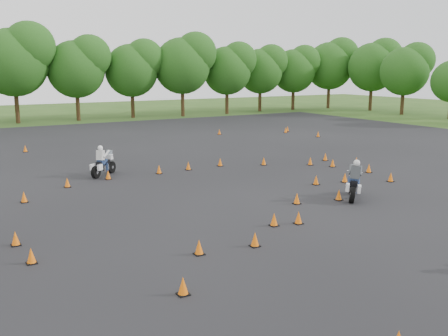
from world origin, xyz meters
name	(u,v)px	position (x,y,z in m)	size (l,w,h in m)	color
ground	(276,216)	(0.00, 0.00, 0.00)	(140.00, 140.00, 0.00)	#2D5119
asphalt_pad	(203,185)	(0.00, 6.00, 0.01)	(62.00, 62.00, 0.00)	black
treeline	(103,78)	(4.07, 35.19, 4.67)	(87.22, 32.72, 10.85)	#214F16
traffic_cones	(218,185)	(0.17, 4.83, 0.23)	(36.43, 33.29, 0.45)	orange
rider_grey	(352,179)	(4.42, 0.49, 0.88)	(2.28, 0.70, 1.76)	#3C4043
rider_white	(103,160)	(-3.53, 10.64, 0.82)	(2.12, 0.65, 1.64)	beige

